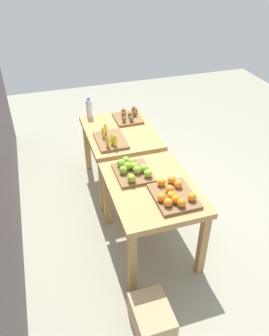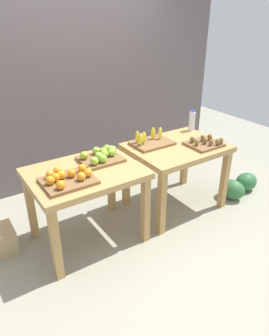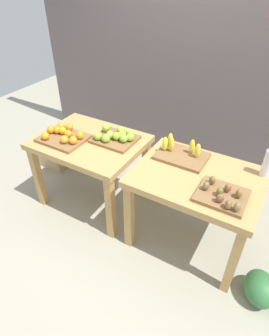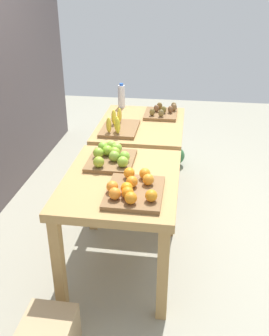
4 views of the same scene
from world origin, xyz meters
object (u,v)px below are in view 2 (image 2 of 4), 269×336
object	(u,v)px
banana_crate	(151,141)
apple_bin	(101,156)
watermelon_pile	(239,186)
kiwi_bin	(205,143)
water_bottle	(192,121)
display_table_right	(176,155)
orange_bin	(67,178)
display_table_left	(86,182)

from	to	relation	value
banana_crate	apple_bin	bearing A→B (deg)	-174.70
apple_bin	watermelon_pile	size ratio (longest dim) A/B	0.63
apple_bin	watermelon_pile	distance (m)	1.91
kiwi_bin	water_bottle	bearing A→B (deg)	64.29
apple_bin	kiwi_bin	xyz separation A→B (m)	(1.13, -0.29, -0.01)
display_table_right	apple_bin	bearing A→B (deg)	172.53
orange_bin	watermelon_pile	xyz separation A→B (m)	(2.19, -0.15, -0.70)
water_bottle	banana_crate	bearing A→B (deg)	-172.25
banana_crate	display_table_left	bearing A→B (deg)	-168.80
apple_bin	banana_crate	distance (m)	0.65
display_table_right	banana_crate	world-z (taller)	banana_crate
display_table_left	banana_crate	distance (m)	0.92
water_bottle	kiwi_bin	bearing A→B (deg)	-115.71
display_table_left	watermelon_pile	bearing A→B (deg)	-7.70
kiwi_bin	watermelon_pile	xyz separation A→B (m)	(0.61, -0.09, -0.69)
orange_bin	banana_crate	xyz separation A→B (m)	(1.11, 0.29, -0.00)
banana_crate	watermelon_pile	distance (m)	1.36
display_table_right	kiwi_bin	world-z (taller)	kiwi_bin
kiwi_bin	watermelon_pile	size ratio (longest dim) A/B	0.56
display_table_right	watermelon_pile	bearing A→B (deg)	-17.37
orange_bin	kiwi_bin	bearing A→B (deg)	-2.12
display_table_right	watermelon_pile	size ratio (longest dim) A/B	1.62
banana_crate	water_bottle	size ratio (longest dim) A/B	1.72
orange_bin	apple_bin	size ratio (longest dim) A/B	1.09
display_table_left	apple_bin	bearing A→B (deg)	25.95
display_table_left	kiwi_bin	distance (m)	1.38
apple_bin	water_bottle	world-z (taller)	water_bottle
banana_crate	kiwi_bin	bearing A→B (deg)	-36.59
apple_bin	kiwi_bin	world-z (taller)	apple_bin
apple_bin	kiwi_bin	size ratio (longest dim) A/B	1.12
display_table_left	water_bottle	distance (m)	1.62
display_table_right	orange_bin	bearing A→B (deg)	-174.95
display_table_right	kiwi_bin	xyz separation A→B (m)	(0.25, -0.18, 0.15)
banana_crate	watermelon_pile	xyz separation A→B (m)	(1.08, -0.44, -0.70)
display_table_right	orange_bin	size ratio (longest dim) A/B	2.36
watermelon_pile	kiwi_bin	bearing A→B (deg)	171.60
orange_bin	water_bottle	size ratio (longest dim) A/B	1.72
display_table_left	kiwi_bin	world-z (taller)	kiwi_bin
kiwi_bin	watermelon_pile	distance (m)	0.92
apple_bin	water_bottle	size ratio (longest dim) A/B	1.58
apple_bin	orange_bin	bearing A→B (deg)	-152.85
water_bottle	apple_bin	bearing A→B (deg)	-173.44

